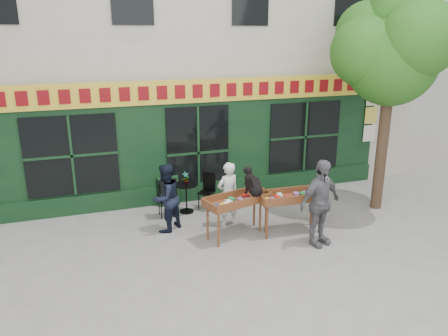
{
  "coord_description": "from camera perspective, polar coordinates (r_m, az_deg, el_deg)",
  "views": [
    {
      "loc": [
        -2.94,
        -8.61,
        4.43
      ],
      "look_at": [
        0.12,
        0.5,
        1.44
      ],
      "focal_mm": 35.0,
      "sensor_mm": 36.0,
      "label": 1
    }
  ],
  "objects": [
    {
      "name": "chalkboard",
      "position": [
        11.71,
        -7.23,
        -3.0
      ],
      "size": [
        0.56,
        0.2,
        0.79
      ],
      "rotation": [
        0.0,
        0.0,
        0.02
      ],
      "color": "black",
      "rests_on": "ground"
    },
    {
      "name": "ground",
      "position": [
        10.12,
        0.26,
        -8.7
      ],
      "size": [
        80.0,
        80.0,
        0.0
      ],
      "primitive_type": "plane",
      "color": "slate",
      "rests_on": "ground"
    },
    {
      "name": "book_cart_right",
      "position": [
        10.06,
        8.72,
        -3.96
      ],
      "size": [
        1.53,
        0.69,
        0.99
      ],
      "rotation": [
        0.0,
        0.0,
        -0.05
      ],
      "color": "brown",
      "rests_on": "ground"
    },
    {
      "name": "woman",
      "position": [
        10.33,
        0.51,
        -3.42
      ],
      "size": [
        0.65,
        0.51,
        1.56
      ],
      "primitive_type": "imported",
      "rotation": [
        0.0,
        0.0,
        3.41
      ],
      "color": "silver",
      "rests_on": "ground"
    },
    {
      "name": "building",
      "position": [
        14.89,
        -7.6,
        19.23
      ],
      "size": [
        14.0,
        7.26,
        10.0
      ],
      "color": "beige",
      "rests_on": "ground"
    },
    {
      "name": "bistro_chair_left",
      "position": [
        10.95,
        -8.09,
        -3.63
      ],
      "size": [
        0.38,
        0.37,
        0.95
      ],
      "rotation": [
        0.0,
        0.0,
        1.6
      ],
      "color": "black",
      "rests_on": "ground"
    },
    {
      "name": "book_cart_center",
      "position": [
        9.74,
        1.77,
        -4.48
      ],
      "size": [
        1.61,
        0.99,
        0.99
      ],
      "rotation": [
        0.0,
        0.0,
        0.27
      ],
      "color": "brown",
      "rests_on": "ground"
    },
    {
      "name": "man_right",
      "position": [
        9.54,
        12.41,
        -4.49
      ],
      "size": [
        1.21,
        0.78,
        1.92
      ],
      "primitive_type": "imported",
      "rotation": [
        0.0,
        0.0,
        0.3
      ],
      "color": "#57585C",
      "rests_on": "ground"
    },
    {
      "name": "bistro_chair_right",
      "position": [
        11.41,
        -2.12,
        -2.57
      ],
      "size": [
        0.51,
        0.51,
        0.95
      ],
      "rotation": [
        0.0,
        0.0,
        -0.76
      ],
      "color": "black",
      "rests_on": "ground"
    },
    {
      "name": "potted_plant",
      "position": [
        11.04,
        -5.01,
        -1.31
      ],
      "size": [
        0.19,
        0.16,
        0.32
      ],
      "primitive_type": "imported",
      "rotation": [
        0.0,
        0.0,
        0.29
      ],
      "color": "gray",
      "rests_on": "bistro_table"
    },
    {
      "name": "street_tree",
      "position": [
        11.56,
        21.2,
        14.55
      ],
      "size": [
        3.05,
        2.9,
        5.6
      ],
      "color": "#382619",
      "rests_on": "ground"
    },
    {
      "name": "man_left",
      "position": [
        10.12,
        -7.63,
        -3.89
      ],
      "size": [
        0.99,
        0.96,
        1.61
      ],
      "primitive_type": "imported",
      "rotation": [
        0.0,
        0.0,
        3.78
      ],
      "color": "black",
      "rests_on": "ground"
    },
    {
      "name": "dog",
      "position": [
        9.66,
        3.84,
        -1.75
      ],
      "size": [
        0.49,
        0.67,
        0.6
      ],
      "primitive_type": null,
      "rotation": [
        0.0,
        0.0,
        0.27
      ],
      "color": "black",
      "rests_on": "book_cart_center"
    },
    {
      "name": "bistro_table",
      "position": [
        11.17,
        -4.96,
        -3.17
      ],
      "size": [
        0.6,
        0.6,
        0.76
      ],
      "color": "black",
      "rests_on": "ground"
    }
  ]
}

